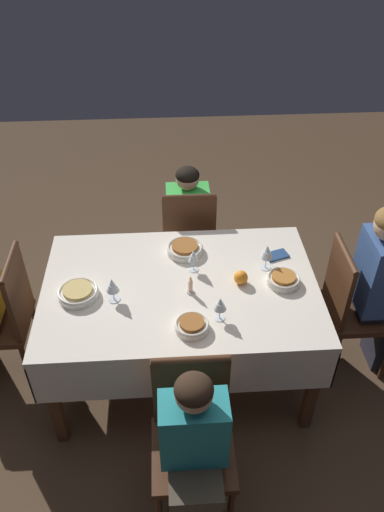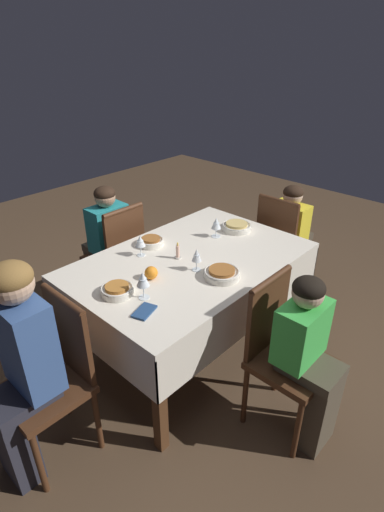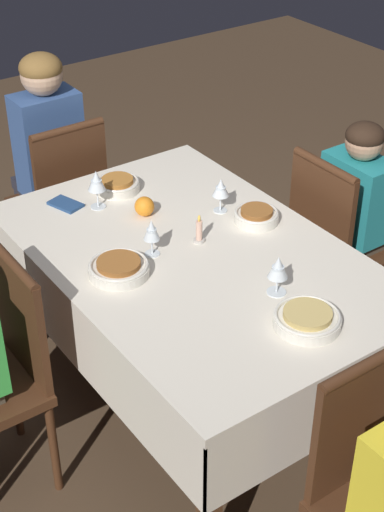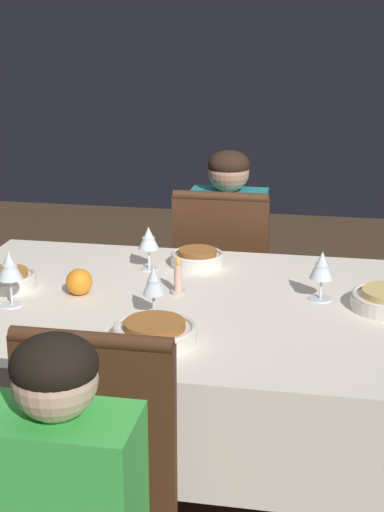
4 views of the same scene
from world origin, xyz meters
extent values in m
plane|color=#4C3826|center=(0.00, 0.00, 0.00)|extent=(8.00, 8.00, 0.00)
cube|color=silver|center=(0.00, 0.00, 0.74)|extent=(1.56, 1.02, 0.04)
cube|color=silver|center=(0.00, 0.51, 0.58)|extent=(1.56, 0.01, 0.28)
cube|color=silver|center=(0.00, -0.51, 0.58)|extent=(1.56, 0.01, 0.28)
cube|color=silver|center=(0.78, 0.00, 0.58)|extent=(0.01, 1.02, 0.28)
cube|color=silver|center=(-0.78, 0.00, 0.58)|extent=(0.01, 1.02, 0.28)
cube|color=#4C2D19|center=(0.71, 0.44, 0.36)|extent=(0.06, 0.06, 0.72)
cube|color=#4C2D19|center=(-0.71, 0.44, 0.36)|extent=(0.06, 0.06, 0.72)
cube|color=#4C2D19|center=(0.71, -0.44, 0.36)|extent=(0.06, 0.06, 0.72)
cube|color=#4C2D19|center=(-0.71, -0.44, 0.36)|extent=(0.06, 0.06, 0.72)
cube|color=#472816|center=(-1.11, -0.03, 0.45)|extent=(0.39, 0.39, 0.04)
cube|color=#472816|center=(-0.93, -0.03, 0.69)|extent=(0.03, 0.36, 0.45)
cylinder|color=#472816|center=(-0.93, -0.03, 0.92)|extent=(0.04, 0.35, 0.04)
cylinder|color=#472816|center=(-1.28, -0.20, 0.21)|extent=(0.03, 0.03, 0.43)
cylinder|color=#472816|center=(-0.94, 0.14, 0.21)|extent=(0.03, 0.03, 0.43)
cylinder|color=#472816|center=(-0.94, -0.20, 0.21)|extent=(0.03, 0.03, 0.43)
cube|color=#472816|center=(-0.09, -0.85, 0.45)|extent=(0.39, 0.39, 0.04)
cube|color=#472816|center=(-0.09, -0.66, 0.69)|extent=(0.36, 0.03, 0.45)
cylinder|color=#472816|center=(-0.09, -0.66, 0.92)|extent=(0.35, 0.04, 0.04)
cylinder|color=#472816|center=(-0.26, -1.01, 0.21)|extent=(0.03, 0.03, 0.43)
cylinder|color=#472816|center=(0.08, -1.01, 0.21)|extent=(0.03, 0.03, 0.43)
cylinder|color=#472816|center=(-0.26, -0.68, 0.21)|extent=(0.03, 0.03, 0.43)
cylinder|color=#472816|center=(0.08, -0.68, 0.21)|extent=(0.03, 0.03, 0.43)
cube|color=#472816|center=(-0.02, 0.85, 0.45)|extent=(0.39, 0.39, 0.04)
cube|color=#472816|center=(-0.02, 0.66, 0.69)|extent=(0.36, 0.03, 0.45)
cylinder|color=#472816|center=(-0.02, 0.66, 0.92)|extent=(0.35, 0.04, 0.04)
cylinder|color=#472816|center=(-0.19, 1.01, 0.21)|extent=(0.03, 0.03, 0.43)
cylinder|color=#472816|center=(0.15, 0.68, 0.21)|extent=(0.03, 0.03, 0.43)
cylinder|color=#472816|center=(-0.19, 0.68, 0.21)|extent=(0.03, 0.03, 0.43)
cube|color=#472816|center=(0.93, -0.07, 0.69)|extent=(0.03, 0.36, 0.45)
cylinder|color=#472816|center=(0.93, -0.07, 0.92)|extent=(0.04, 0.35, 0.04)
cylinder|color=#472816|center=(0.94, -0.24, 0.21)|extent=(0.03, 0.03, 0.43)
cylinder|color=#472816|center=(0.94, 0.10, 0.21)|extent=(0.03, 0.03, 0.43)
cube|color=#282833|center=(-1.31, -0.03, 0.23)|extent=(0.14, 0.22, 0.47)
cube|color=#282833|center=(-1.23, -0.03, 0.50)|extent=(0.31, 0.24, 0.06)
cube|color=#38568E|center=(-1.14, -0.03, 0.77)|extent=(0.18, 0.30, 0.49)
cube|color=#4C4233|center=(-0.09, -1.04, 0.23)|extent=(0.22, 0.14, 0.47)
cube|color=#4C4233|center=(-0.09, -0.96, 0.50)|extent=(0.24, 0.31, 0.06)
cube|color=green|center=(-0.09, -0.87, 0.69)|extent=(0.30, 0.18, 0.33)
sphere|color=beige|center=(-0.09, -0.87, 0.93)|extent=(0.16, 0.16, 0.16)
ellipsoid|color=black|center=(-0.09, -0.87, 0.96)|extent=(0.16, 0.16, 0.11)
cube|color=#4C4233|center=(-0.02, 0.96, 0.50)|extent=(0.24, 0.31, 0.06)
cube|color=teal|center=(-0.02, 0.87, 0.71)|extent=(0.30, 0.18, 0.36)
sphere|color=tan|center=(-0.02, 0.87, 0.97)|extent=(0.16, 0.16, 0.16)
ellipsoid|color=black|center=(-0.02, 0.87, 1.00)|extent=(0.16, 0.16, 0.11)
cylinder|color=silver|center=(-0.58, 0.02, 0.78)|extent=(0.19, 0.19, 0.04)
torus|color=silver|center=(-0.58, 0.02, 0.80)|extent=(0.18, 0.18, 0.01)
cylinder|color=#B2702D|center=(-0.58, 0.02, 0.80)|extent=(0.13, 0.13, 0.02)
cylinder|color=white|center=(-0.51, -0.12, 0.76)|extent=(0.06, 0.06, 0.00)
cylinder|color=white|center=(-0.51, -0.12, 0.80)|extent=(0.01, 0.01, 0.08)
cone|color=white|center=(-0.51, -0.12, 0.88)|extent=(0.07, 0.07, 0.08)
cylinder|color=white|center=(-0.51, -0.12, 0.86)|extent=(0.04, 0.04, 0.04)
cylinder|color=silver|center=(-0.04, -0.30, 0.78)|extent=(0.22, 0.22, 0.04)
torus|color=silver|center=(-0.04, -0.30, 0.80)|extent=(0.21, 0.21, 0.01)
cylinder|color=#995B28|center=(-0.04, -0.30, 0.80)|extent=(0.16, 0.16, 0.02)
cylinder|color=white|center=(-0.08, -0.13, 0.76)|extent=(0.06, 0.06, 0.00)
cylinder|color=white|center=(-0.08, -0.13, 0.79)|extent=(0.01, 0.01, 0.06)
cone|color=white|center=(-0.08, -0.13, 0.87)|extent=(0.06, 0.06, 0.08)
cylinder|color=white|center=(-0.08, -0.13, 0.85)|extent=(0.04, 0.04, 0.04)
cylinder|color=silver|center=(-0.05, 0.33, 0.78)|extent=(0.18, 0.18, 0.04)
torus|color=silver|center=(-0.05, 0.33, 0.80)|extent=(0.17, 0.17, 0.01)
cylinder|color=#995B28|center=(-0.05, 0.33, 0.80)|extent=(0.13, 0.13, 0.02)
cylinder|color=white|center=(-0.19, 0.27, 0.76)|extent=(0.06, 0.06, 0.00)
cylinder|color=white|center=(-0.19, 0.27, 0.80)|extent=(0.01, 0.01, 0.07)
cone|color=white|center=(-0.19, 0.27, 0.87)|extent=(0.07, 0.07, 0.07)
cylinder|color=white|center=(-0.19, 0.27, 0.85)|extent=(0.04, 0.04, 0.03)
cylinder|color=silver|center=(0.56, 0.05, 0.78)|extent=(0.22, 0.22, 0.04)
torus|color=silver|center=(0.56, 0.05, 0.80)|extent=(0.22, 0.22, 0.01)
cylinder|color=tan|center=(0.56, 0.05, 0.80)|extent=(0.16, 0.16, 0.02)
cylinder|color=white|center=(0.37, 0.09, 0.76)|extent=(0.07, 0.07, 0.00)
cylinder|color=white|center=(0.37, 0.09, 0.79)|extent=(0.01, 0.01, 0.06)
cone|color=white|center=(0.37, 0.09, 0.86)|extent=(0.07, 0.07, 0.08)
cylinder|color=white|center=(0.37, 0.09, 0.85)|extent=(0.04, 0.04, 0.04)
cylinder|color=beige|center=(-0.05, 0.06, 0.76)|extent=(0.04, 0.04, 0.01)
cylinder|color=beige|center=(-0.05, 0.06, 0.81)|extent=(0.02, 0.02, 0.08)
ellipsoid|color=#F9C64C|center=(-0.05, 0.06, 0.86)|extent=(0.01, 0.01, 0.03)
sphere|color=orange|center=(-0.34, 0.00, 0.80)|extent=(0.08, 0.08, 0.08)
cube|color=navy|center=(-0.59, -0.22, 0.76)|extent=(0.16, 0.12, 0.01)
camera|label=1|loc=(0.06, 2.07, 2.67)|focal=35.00mm
camera|label=2|loc=(-1.67, -1.57, 2.02)|focal=28.00mm
camera|label=3|loc=(1.99, -1.41, 2.36)|focal=55.00mm
camera|label=4|loc=(0.39, -2.10, 1.58)|focal=55.00mm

